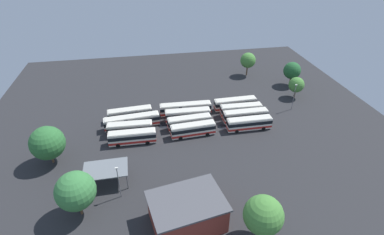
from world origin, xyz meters
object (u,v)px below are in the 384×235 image
(depot_building, at_px, (187,212))
(tree_northwest, at_px, (296,85))
(tree_northeast, at_px, (292,71))
(lamp_post_far_corner, at_px, (294,96))
(bus_row2_slot2, at_px, (241,110))
(tree_east_edge, at_px, (248,60))
(bus_row0_slot3, at_px, (130,114))
(tree_south_edge, at_px, (76,191))
(bus_row0_slot1, at_px, (130,128))
(bus_row0_slot0, at_px, (132,137))
(bus_row2_slot3, at_px, (235,104))
(bus_row2_slot0, at_px, (249,123))
(tree_west_edge, at_px, (263,215))
(bus_row2_slot1, at_px, (245,116))
(tree_north_edge, at_px, (47,143))
(lamp_post_near_entrance, at_px, (119,181))
(maintenance_shelter, at_px, (105,169))
(bus_row1_slot2, at_px, (188,115))
(bus_row1_slot3, at_px, (185,109))
(bus_row1_slot1, at_px, (189,122))
(bus_row1_slot0, at_px, (193,129))

(depot_building, xyz_separation_m, tree_northwest, (40.41, 40.32, 1.43))
(tree_northeast, bearing_deg, lamp_post_far_corner, -113.97)
(bus_row2_slot2, height_order, tree_east_edge, tree_east_edge)
(bus_row0_slot3, bearing_deg, tree_south_edge, -106.17)
(tree_northeast, bearing_deg, bus_row0_slot1, -159.62)
(bus_row0_slot0, height_order, tree_south_edge, tree_south_edge)
(lamp_post_far_corner, bearing_deg, bus_row2_slot3, 168.91)
(bus_row0_slot1, xyz_separation_m, bus_row2_slot0, (30.21, -3.13, 0.00))
(tree_northwest, bearing_deg, tree_west_edge, -122.51)
(bus_row2_slot3, height_order, tree_west_edge, tree_west_edge)
(bus_row2_slot1, xyz_separation_m, tree_north_edge, (-47.57, -8.46, 3.54))
(tree_south_edge, bearing_deg, bus_row2_slot2, 35.13)
(bus_row0_slot1, bearing_deg, bus_row0_slot0, -82.14)
(bus_row0_slot3, xyz_separation_m, bus_row2_slot0, (30.18, -10.23, -0.00))
(bus_row2_slot0, bearing_deg, depot_building, -128.33)
(lamp_post_near_entrance, distance_m, tree_northeast, 67.85)
(bus_row2_slot1, bearing_deg, depot_building, -125.02)
(bus_row2_slot0, distance_m, tree_north_edge, 47.63)
(lamp_post_near_entrance, xyz_separation_m, tree_north_edge, (-15.12, 13.01, 1.25))
(bus_row2_slot1, bearing_deg, tree_northeast, 40.58)
(bus_row2_slot3, bearing_deg, lamp_post_far_corner, -11.09)
(tree_northwest, distance_m, tree_north_edge, 69.77)
(bus_row0_slot1, bearing_deg, tree_west_edge, -58.63)
(depot_building, xyz_separation_m, tree_north_edge, (-26.71, 21.31, 2.52))
(bus_row0_slot1, height_order, bus_row2_slot3, same)
(bus_row2_slot3, distance_m, depot_building, 41.81)
(bus_row0_slot1, xyz_separation_m, tree_northeast, (52.58, 19.53, 3.39))
(tree_northeast, bearing_deg, maintenance_shelter, -147.92)
(tree_north_edge, relative_size, tree_east_edge, 1.10)
(bus_row0_slot0, height_order, lamp_post_far_corner, lamp_post_far_corner)
(bus_row1_slot2, xyz_separation_m, lamp_post_far_corner, (30.51, 0.52, 2.58))
(bus_row1_slot3, distance_m, tree_south_edge, 39.55)
(bus_row0_slot3, height_order, tree_northeast, tree_northeast)
(bus_row2_slot2, distance_m, tree_east_edge, 28.42)
(bus_row1_slot1, distance_m, bus_row2_slot2, 15.59)
(bus_row0_slot0, distance_m, depot_building, 26.94)
(bus_row1_slot3, distance_m, lamp_post_far_corner, 30.83)
(bus_row2_slot0, xyz_separation_m, tree_south_edge, (-39.13, -20.66, 3.97))
(lamp_post_far_corner, bearing_deg, maintenance_shelter, -157.70)
(bus_row1_slot1, relative_size, lamp_post_near_entrance, 1.55)
(depot_building, distance_m, tree_west_edge, 12.85)
(bus_row0_slot0, height_order, tree_east_edge, tree_east_edge)
(lamp_post_near_entrance, xyz_separation_m, tree_northwest, (52.00, 32.02, 0.16))
(bus_row1_slot3, bearing_deg, bus_row2_slot3, 0.89)
(bus_row2_slot0, relative_size, tree_north_edge, 1.29)
(bus_row0_slot0, xyz_separation_m, bus_row1_slot0, (14.92, 0.54, -0.00))
(bus_row2_slot1, xyz_separation_m, depot_building, (-20.86, -29.77, 1.02))
(bus_row1_slot3, height_order, lamp_post_near_entrance, lamp_post_near_entrance)
(tree_north_edge, xyz_separation_m, tree_east_edge, (58.14, 37.67, 0.23))
(depot_building, relative_size, tree_northwest, 2.13)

